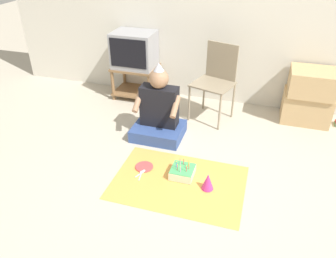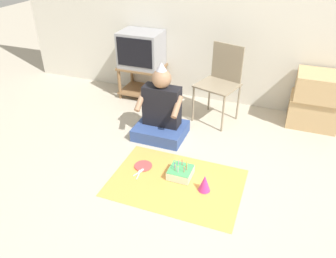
{
  "view_description": "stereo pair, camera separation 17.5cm",
  "coord_description": "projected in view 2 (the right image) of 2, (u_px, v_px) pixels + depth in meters",
  "views": [
    {
      "loc": [
        0.44,
        -2.14,
        2.08
      ],
      "look_at": [
        -0.39,
        0.57,
        0.35
      ],
      "focal_mm": 35.0,
      "sensor_mm": 36.0,
      "label": 1
    },
    {
      "loc": [
        0.6,
        -2.08,
        2.08
      ],
      "look_at": [
        -0.39,
        0.57,
        0.35
      ],
      "focal_mm": 35.0,
      "sensor_mm": 36.0,
      "label": 2
    }
  ],
  "objects": [
    {
      "name": "folding_chair",
      "position": [
        221.0,
        78.0,
        3.96
      ],
      "size": [
        0.56,
        0.54,
        0.93
      ],
      "color": "gray",
      "rests_on": "ground_plane"
    },
    {
      "name": "tv_stand",
      "position": [
        143.0,
        78.0,
        4.65
      ],
      "size": [
        0.6,
        0.46,
        0.45
      ],
      "color": "olive",
      "rests_on": "ground_plane"
    },
    {
      "name": "birthday_cake",
      "position": [
        181.0,
        172.0,
        3.19
      ],
      "size": [
        0.22,
        0.22,
        0.16
      ],
      "color": "#F4E0C6",
      "rests_on": "party_cloth"
    },
    {
      "name": "party_hat_blue",
      "position": [
        205.0,
        183.0,
        3.0
      ],
      "size": [
        0.11,
        0.11,
        0.17
      ],
      "color": "#CC338C",
      "rests_on": "party_cloth"
    },
    {
      "name": "cardboard_box_stack",
      "position": [
        316.0,
        100.0,
        3.9
      ],
      "size": [
        0.57,
        0.46,
        0.67
      ],
      "color": "tan",
      "rests_on": "ground_plane"
    },
    {
      "name": "plastic_spoon_far",
      "position": [
        140.0,
        172.0,
        3.26
      ],
      "size": [
        0.04,
        0.14,
        0.01
      ],
      "color": "white",
      "rests_on": "party_cloth"
    },
    {
      "name": "tv",
      "position": [
        141.0,
        49.0,
        4.43
      ],
      "size": [
        0.56,
        0.44,
        0.47
      ],
      "color": "#99999E",
      "rests_on": "tv_stand"
    },
    {
      "name": "wall_back",
      "position": [
        244.0,
        7.0,
        3.95
      ],
      "size": [
        6.4,
        0.06,
        2.55
      ],
      "color": "beige",
      "rests_on": "ground_plane"
    },
    {
      "name": "ground_plane",
      "position": [
        187.0,
        201.0,
        2.92
      ],
      "size": [
        16.0,
        16.0,
        0.0
      ],
      "primitive_type": "plane",
      "color": "#BCB29E"
    },
    {
      "name": "plastic_spoon_near",
      "position": [
        141.0,
        171.0,
        3.28
      ],
      "size": [
        0.07,
        0.14,
        0.01
      ],
      "color": "white",
      "rests_on": "party_cloth"
    },
    {
      "name": "paper_plate",
      "position": [
        143.0,
        166.0,
        3.34
      ],
      "size": [
        0.18,
        0.18,
        0.01
      ],
      "color": "#D84C4C",
      "rests_on": "party_cloth"
    },
    {
      "name": "person_seated",
      "position": [
        161.0,
        113.0,
        3.72
      ],
      "size": [
        0.57,
        0.47,
        0.88
      ],
      "color": "#334C8C",
      "rests_on": "ground_plane"
    },
    {
      "name": "party_cloth",
      "position": [
        176.0,
        183.0,
        3.14
      ],
      "size": [
        1.25,
        0.86,
        0.01
      ],
      "color": "#EFA84C",
      "rests_on": "ground_plane"
    }
  ]
}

